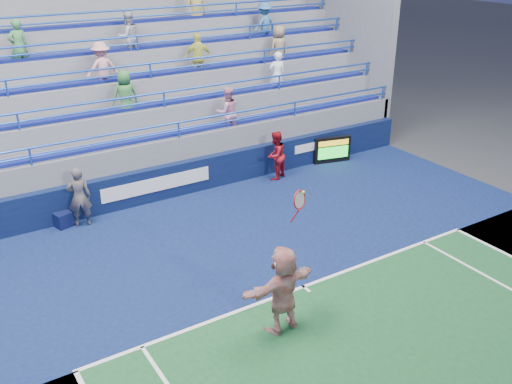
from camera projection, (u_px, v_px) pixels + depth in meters
ground at (303, 287)px, 13.62m from camera, size 120.00×120.00×0.00m
sponsor_wall at (184, 178)px, 18.42m from camera, size 18.00×0.32×1.10m
bleacher_stand at (138, 119)px, 20.92m from camera, size 18.00×5.60×6.13m
serve_speed_board at (332, 150)px, 20.99m from camera, size 1.41×0.47×0.98m
judge_chair at (63, 218)px, 16.40m from camera, size 0.56×0.56×0.80m
tennis_player at (283, 289)px, 11.80m from camera, size 1.87×0.74×3.15m
line_judge at (79, 197)px, 16.20m from camera, size 0.75×0.59×1.80m
ball_girl at (275, 156)px, 19.43m from camera, size 1.02×0.92×1.70m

